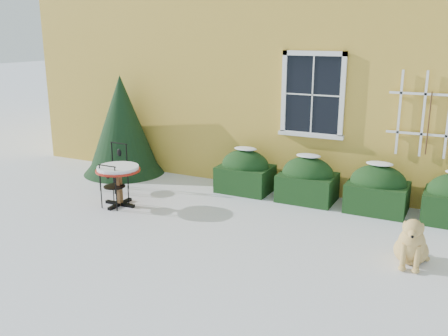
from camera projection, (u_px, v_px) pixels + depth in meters
The scene contains 8 objects.
ground at pixel (195, 238), 7.83m from camera, with size 80.00×80.00×0.00m, color white.
house at pixel (327, 28), 13.01m from camera, with size 12.40×8.40×6.40m.
hedge_row at pixel (341, 185), 9.20m from camera, with size 4.95×0.80×0.91m.
evergreen_shrub at pixel (123, 134), 11.24m from camera, with size 1.83×1.83×2.22m.
bistro_table at pixel (118, 173), 9.15m from camera, with size 0.82×0.82×0.76m.
patio_chair_near at pixel (113, 186), 9.10m from camera, with size 0.40×0.40×0.83m.
patio_chair_far at pixel (115, 167), 10.14m from camera, with size 0.46×0.45×0.95m.
dog at pixel (412, 245), 6.85m from camera, with size 0.51×0.84×0.75m.
Camera 1 is at (3.67, -6.28, 3.13)m, focal length 40.00 mm.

